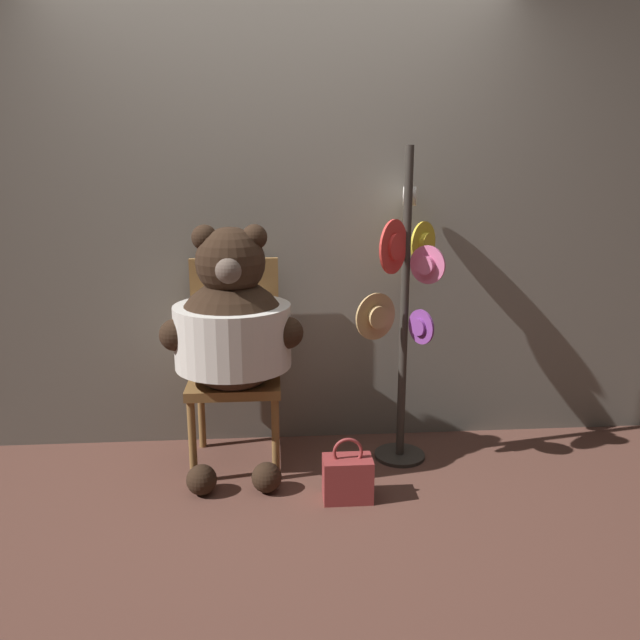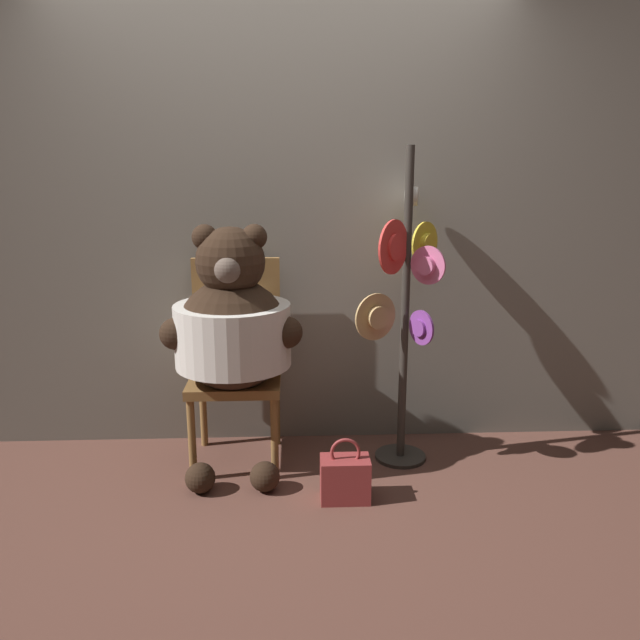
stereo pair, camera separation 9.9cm
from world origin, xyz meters
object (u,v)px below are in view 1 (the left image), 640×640
hat_display_rack (404,301)px  teddy_bear (233,328)px  handbag_on_ground (348,478)px  chair (235,356)px

hat_display_rack → teddy_bear: bearing=-176.1°
teddy_bear → handbag_on_ground: bearing=-32.9°
hat_display_rack → handbag_on_ground: bearing=-129.2°
chair → hat_display_rack: size_ratio=0.65×
chair → teddy_bear: bearing=-89.2°
handbag_on_ground → teddy_bear: bearing=147.1°
teddy_bear → hat_display_rack: (0.90, 0.06, 0.12)m
teddy_bear → hat_display_rack: 0.91m
handbag_on_ground → chair: bearing=136.4°
chair → hat_display_rack: (0.90, -0.11, 0.32)m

